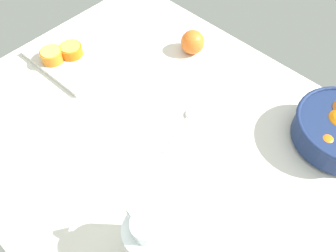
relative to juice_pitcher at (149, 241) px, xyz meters
The scene contains 7 objects.
ground_plane 29.73cm from the juice_pitcher, 119.16° to the left, with size 137.81×97.28×3.00cm, color silver.
juice_pitcher is the anchor object (origin of this frame).
cutting_board 70.18cm from the juice_pitcher, 157.36° to the left, with size 29.26×22.05×1.74cm, color beige.
orange_half_0 70.32cm from the juice_pitcher, 162.83° to the left, with size 7.31×7.31×4.06cm.
orange_half_1 70.15cm from the juice_pitcher, 157.51° to the left, with size 7.39×7.39×3.72cm.
loose_orange_1 68.73cm from the juice_pitcher, 123.21° to the left, with size 8.14×8.14×8.14cm, color orange.
spoon 37.48cm from the juice_pitcher, 120.71° to the left, with size 5.56×17.12×1.00cm.
Camera 1 is at (32.72, -38.77, 81.28)cm, focal length 36.41 mm.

